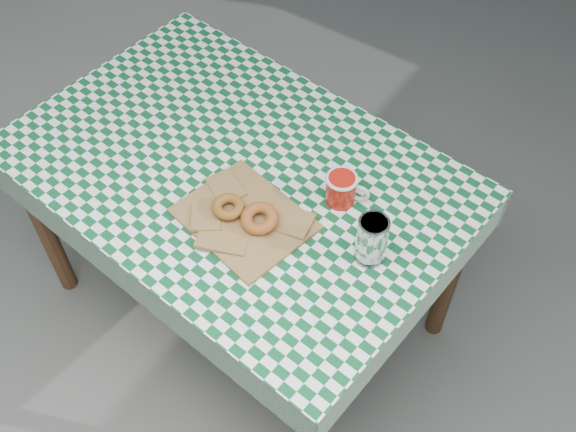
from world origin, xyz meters
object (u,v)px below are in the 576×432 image
(paper_bag, at_px, (245,218))
(drinking_glass, at_px, (372,240))
(coffee_mug, at_px, (341,189))
(table, at_px, (242,246))

(paper_bag, bearing_deg, drinking_glass, 14.62)
(paper_bag, relative_size, drinking_glass, 2.33)
(coffee_mug, bearing_deg, table, 176.07)
(table, xyz_separation_m, coffee_mug, (0.31, 0.07, 0.43))
(drinking_glass, bearing_deg, table, 174.35)
(table, height_order, coffee_mug, coffee_mug)
(coffee_mug, bearing_deg, paper_bag, -147.16)
(paper_bag, height_order, coffee_mug, coffee_mug)
(coffee_mug, relative_size, drinking_glass, 1.15)
(paper_bag, distance_m, drinking_glass, 0.35)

